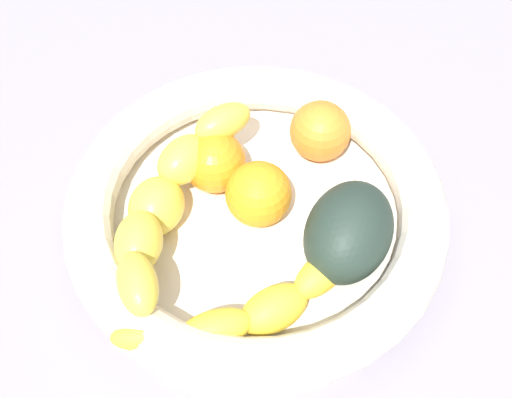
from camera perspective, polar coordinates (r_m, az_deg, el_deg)
The scene contains 8 objects.
kitchen_counter at distance 58.22cm, azimuth 0.00°, elevation -3.95°, with size 120.00×120.00×3.00cm, color gray.
fruit_bowl at distance 54.21cm, azimuth 0.00°, elevation -1.29°, with size 30.43×30.43×6.29cm.
banana_draped_left at distance 48.96cm, azimuth 1.08°, elevation -8.34°, with size 17.19×17.07×3.81cm.
banana_draped_right at distance 52.37cm, azimuth -7.64°, elevation -0.12°, with size 21.52×8.39×6.19cm.
orange_front at distance 53.16cm, azimuth 0.43°, elevation 0.39°, with size 5.33×5.33×5.33cm, color orange.
orange_mid_left at distance 57.65cm, azimuth 5.47°, elevation 5.76°, with size 5.25×5.25×5.25cm, color orange.
orange_mid_right at distance 55.35cm, azimuth -3.55°, elevation 3.16°, with size 5.22×5.22×5.22cm, color orange.
avocado_dark at distance 50.95cm, azimuth 7.87°, elevation -2.78°, with size 8.71×6.51×6.50cm, color #23332B.
Camera 1 is at (29.52, 7.98, 51.05)cm, focal length 47.13 mm.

